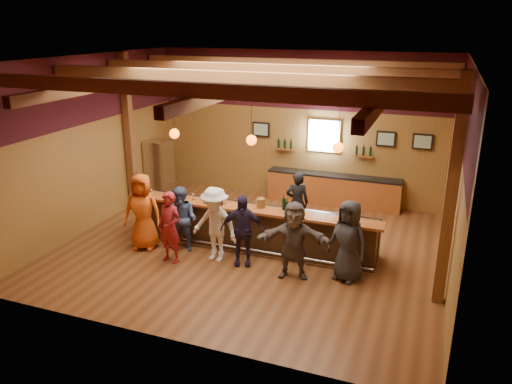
% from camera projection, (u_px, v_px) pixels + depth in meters
% --- Properties ---
extents(room, '(9.04, 9.00, 4.52)m').
position_uv_depth(room, '(252.00, 117.00, 11.28)').
color(room, brown).
rests_on(room, ground).
extents(bar_counter, '(6.30, 1.07, 1.11)m').
position_uv_depth(bar_counter, '(254.00, 226.00, 12.23)').
color(bar_counter, black).
rests_on(bar_counter, ground).
extents(back_bar_cabinet, '(4.00, 0.52, 0.95)m').
position_uv_depth(back_bar_cabinet, '(333.00, 190.00, 15.02)').
color(back_bar_cabinet, brown).
rests_on(back_bar_cabinet, ground).
extents(window, '(0.95, 0.09, 0.95)m').
position_uv_depth(window, '(324.00, 136.00, 14.84)').
color(window, silver).
rests_on(window, room).
extents(framed_pictures, '(5.35, 0.05, 0.45)m').
position_uv_depth(framed_pictures, '(353.00, 136.00, 14.53)').
color(framed_pictures, black).
rests_on(framed_pictures, room).
extents(wine_shelves, '(3.00, 0.18, 0.30)m').
position_uv_depth(wine_shelves, '(323.00, 150.00, 14.92)').
color(wine_shelves, brown).
rests_on(wine_shelves, room).
extents(pendant_lights, '(4.24, 0.24, 1.37)m').
position_uv_depth(pendant_lights, '(251.00, 140.00, 11.40)').
color(pendant_lights, black).
rests_on(pendant_lights, room).
extents(stainless_fridge, '(0.70, 0.70, 1.80)m').
position_uv_depth(stainless_fridge, '(160.00, 169.00, 15.65)').
color(stainless_fridge, silver).
rests_on(stainless_fridge, ground).
extents(customer_orange, '(1.03, 0.79, 1.89)m').
position_uv_depth(customer_orange, '(143.00, 212.00, 11.98)').
color(customer_orange, '#C84C12').
rests_on(customer_orange, ground).
extents(customer_redvest, '(0.67, 0.49, 1.68)m').
position_uv_depth(customer_redvest, '(170.00, 227.00, 11.32)').
color(customer_redvest, maroon).
rests_on(customer_redvest, ground).
extents(customer_denim, '(0.80, 0.64, 1.60)m').
position_uv_depth(customer_denim, '(182.00, 219.00, 11.89)').
color(customer_denim, '#415783').
rests_on(customer_denim, ground).
extents(customer_white, '(1.23, 0.81, 1.77)m').
position_uv_depth(customer_white, '(215.00, 224.00, 11.36)').
color(customer_white, silver).
rests_on(customer_white, ground).
extents(customer_navy, '(1.05, 0.67, 1.67)m').
position_uv_depth(customer_navy, '(242.00, 230.00, 11.19)').
color(customer_navy, '#241C38').
rests_on(customer_navy, ground).
extents(customer_brown, '(1.66, 0.84, 1.72)m').
position_uv_depth(customer_brown, '(294.00, 240.00, 10.62)').
color(customer_brown, '#5B4C49').
rests_on(customer_brown, ground).
extents(customer_dark, '(1.02, 0.83, 1.79)m').
position_uv_depth(customer_dark, '(348.00, 241.00, 10.49)').
color(customer_dark, '#27272A').
rests_on(customer_dark, ground).
extents(bartender, '(0.68, 0.54, 1.64)m').
position_uv_depth(bartender, '(297.00, 203.00, 12.94)').
color(bartender, black).
rests_on(bartender, ground).
extents(ice_bucket, '(0.20, 0.20, 0.22)m').
position_uv_depth(ice_bucket, '(261.00, 203.00, 11.75)').
color(ice_bucket, brown).
rests_on(ice_bucket, bar_counter).
extents(bottle_a, '(0.08, 0.08, 0.39)m').
position_uv_depth(bottle_a, '(284.00, 204.00, 11.58)').
color(bottle_a, black).
rests_on(bottle_a, bar_counter).
extents(bottle_b, '(0.07, 0.07, 0.31)m').
position_uv_depth(bottle_b, '(287.00, 206.00, 11.51)').
color(bottle_b, black).
rests_on(bottle_b, bar_counter).
extents(glass_a, '(0.08, 0.08, 0.18)m').
position_uv_depth(glass_a, '(151.00, 191.00, 12.52)').
color(glass_a, silver).
rests_on(glass_a, bar_counter).
extents(glass_b, '(0.07, 0.07, 0.16)m').
position_uv_depth(glass_b, '(183.00, 195.00, 12.30)').
color(glass_b, silver).
rests_on(glass_b, bar_counter).
extents(glass_c, '(0.07, 0.07, 0.16)m').
position_uv_depth(glass_c, '(193.00, 195.00, 12.26)').
color(glass_c, silver).
rests_on(glass_c, bar_counter).
extents(glass_d, '(0.08, 0.08, 0.19)m').
position_uv_depth(glass_d, '(204.00, 198.00, 11.99)').
color(glass_d, silver).
rests_on(glass_d, bar_counter).
extents(glass_e, '(0.08, 0.08, 0.17)m').
position_uv_depth(glass_e, '(225.00, 199.00, 11.98)').
color(glass_e, silver).
rests_on(glass_e, bar_counter).
extents(glass_f, '(0.09, 0.09, 0.20)m').
position_uv_depth(glass_f, '(288.00, 208.00, 11.32)').
color(glass_f, silver).
rests_on(glass_f, bar_counter).
extents(glass_g, '(0.07, 0.07, 0.16)m').
position_uv_depth(glass_g, '(301.00, 208.00, 11.40)').
color(glass_g, silver).
rests_on(glass_g, bar_counter).
extents(glass_h, '(0.08, 0.08, 0.19)m').
position_uv_depth(glass_h, '(341.00, 213.00, 11.04)').
color(glass_h, silver).
rests_on(glass_h, bar_counter).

